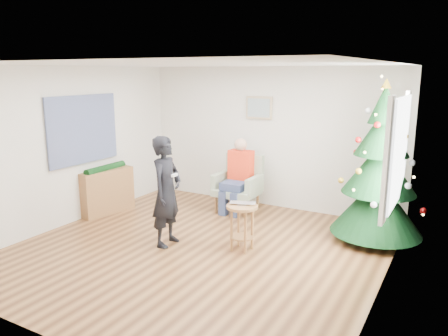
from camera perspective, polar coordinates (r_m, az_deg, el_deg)
The scene contains 19 objects.
floor at distance 6.40m, azimuth -3.46°, elevation -10.59°, with size 5.00×5.00×0.00m, color brown.
ceiling at distance 5.89m, azimuth -3.80°, elevation 13.36°, with size 5.00×5.00×0.00m, color white.
wall_back at distance 8.19m, azimuth 5.90°, elevation 3.96°, with size 5.00×5.00×0.00m, color silver.
wall_front at distance 4.21m, azimuth -22.47°, elevation -5.19°, with size 5.00×5.00×0.00m, color silver.
wall_left at distance 7.64m, azimuth -19.61°, elevation 2.68°, with size 5.00×5.00×0.00m, color silver.
wall_right at distance 5.14m, azimuth 20.54°, elevation -1.92°, with size 5.00×5.00×0.00m, color silver.
window_panel at distance 6.07m, azimuth 21.90°, elevation 2.03°, with size 0.04×1.30×1.40m, color white.
curtains at distance 6.08m, azimuth 21.62°, elevation 2.06°, with size 0.05×1.75×1.50m.
christmas_tree at distance 6.80m, azimuth 19.67°, elevation -0.28°, with size 1.34×1.34×2.42m.
stool at distance 6.26m, azimuth 2.36°, elevation -7.76°, with size 0.44×0.44×0.67m.
laptop at distance 6.15m, azimuth 2.39°, elevation -4.78°, with size 0.37×0.24×0.03m, color silver.
armchair at distance 7.99m, azimuth 1.94°, elevation -2.97°, with size 0.79×0.71×1.02m.
seated_person at distance 7.87m, azimuth 1.76°, elevation -0.89°, with size 0.44×0.63×1.33m.
standing_man at distance 6.38m, azimuth -7.52°, elevation -3.05°, with size 0.59×0.39×1.62m, color black.
game_controller at distance 6.19m, azimuth -6.47°, elevation -0.92°, with size 0.04×0.13×0.04m, color white.
console at distance 8.13m, azimuth -15.07°, elevation -2.98°, with size 0.30×1.00×0.80m, color brown.
garland at distance 8.03m, azimuth -15.24°, elevation -0.09°, with size 0.14×0.14×0.90m, color black.
tapestry at distance 7.78m, azimuth -17.89°, elevation 4.82°, with size 0.03×1.50×1.15m, color black.
framed_picture at distance 8.18m, azimuth 4.59°, elevation 7.85°, with size 0.52×0.05×0.42m.
Camera 1 is at (3.20, -4.94, 2.51)m, focal length 35.00 mm.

